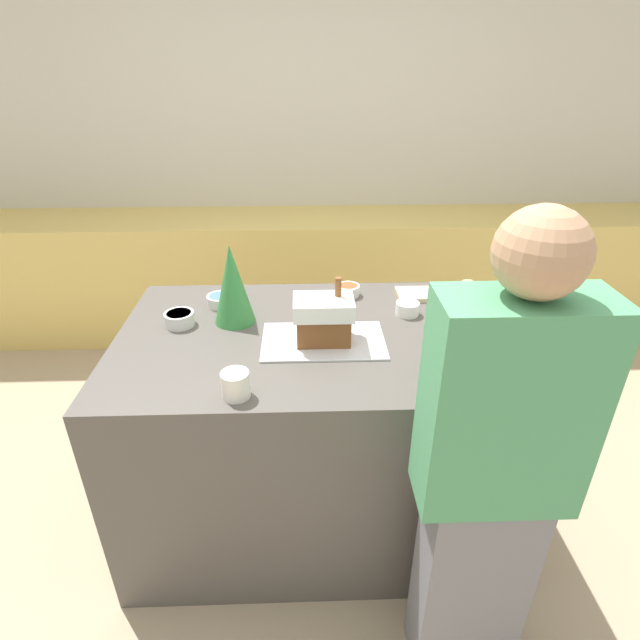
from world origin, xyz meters
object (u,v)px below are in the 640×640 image
object	(u,v)px
candy_bowl_near_tray_right	(179,318)
candy_bowl_behind_tray	(348,290)
decorative_tree	(232,285)
candy_bowl_near_tray_left	(407,308)
candy_bowl_beside_tree	(220,300)
baking_tray	(323,341)
candy_bowl_far_right	(485,324)
mug	(236,385)
person	(491,480)
candy_bowl_far_left	(444,314)
cookbook	(423,294)
gingerbread_house	(324,318)

from	to	relation	value
candy_bowl_near_tray_right	candy_bowl_behind_tray	distance (m)	0.74
decorative_tree	candy_bowl_near_tray_right	distance (m)	0.26
candy_bowl_near_tray_left	candy_bowl_beside_tree	size ratio (longest dim) A/B	0.84
candy_bowl_near_tray_right	baking_tray	bearing A→B (deg)	-15.08
candy_bowl_near_tray_left	candy_bowl_near_tray_right	xyz separation A→B (m)	(-0.93, -0.06, 0.00)
candy_bowl_far_right	mug	size ratio (longest dim) A/B	1.41
candy_bowl_near_tray_left	candy_bowl_far_right	xyz separation A→B (m)	(0.28, -0.14, -0.01)
candy_bowl_behind_tray	person	size ratio (longest dim) A/B	0.06
baking_tray	candy_bowl_near_tray_left	xyz separation A→B (m)	(0.36, 0.21, 0.03)
candy_bowl_near_tray_right	candy_bowl_far_right	world-z (taller)	candy_bowl_near_tray_right
baking_tray	candy_bowl_far_left	world-z (taller)	candy_bowl_far_left
decorative_tree	mug	world-z (taller)	decorative_tree
baking_tray	mug	size ratio (longest dim) A/B	5.11
baking_tray	candy_bowl_beside_tree	bearing A→B (deg)	142.83
baking_tray	candy_bowl_near_tray_right	size ratio (longest dim) A/B	3.91
candy_bowl_far_left	candy_bowl_beside_tree	size ratio (longest dim) A/B	0.80
candy_bowl_behind_tray	candy_bowl_beside_tree	bearing A→B (deg)	-171.64
decorative_tree	mug	bearing A→B (deg)	-83.10
candy_bowl_behind_tray	mug	world-z (taller)	mug
candy_bowl_beside_tree	person	distance (m)	1.29
candy_bowl_beside_tree	cookbook	bearing A→B (deg)	3.87
gingerbread_house	candy_bowl_far_left	size ratio (longest dim) A/B	2.66
candy_bowl_far_left	candy_bowl_near_tray_left	world-z (taller)	candy_bowl_near_tray_left
gingerbread_house	candy_bowl_far_right	xyz separation A→B (m)	(0.64, 0.08, -0.08)
candy_bowl_beside_tree	cookbook	world-z (taller)	candy_bowl_beside_tree
candy_bowl_near_tray_left	candy_bowl_near_tray_right	size ratio (longest dim) A/B	0.82
candy_bowl_near_tray_right	decorative_tree	bearing A→B (deg)	6.68
baking_tray	gingerbread_house	distance (m)	0.10
candy_bowl_behind_tray	candy_bowl_far_left	bearing A→B (deg)	-33.76
candy_bowl_near_tray_left	candy_bowl_near_tray_right	distance (m)	0.93
baking_tray	decorative_tree	size ratio (longest dim) A/B	1.42
mug	candy_bowl_near_tray_left	bearing A→B (deg)	40.02
gingerbread_house	candy_bowl_far_right	size ratio (longest dim) A/B	1.91
baking_tray	candy_bowl_beside_tree	world-z (taller)	candy_bowl_beside_tree
baking_tray	candy_bowl_beside_tree	xyz separation A→B (m)	(-0.43, 0.33, 0.02)
baking_tray	decorative_tree	bearing A→B (deg)	152.99
mug	baking_tray	bearing A→B (deg)	48.70
baking_tray	candy_bowl_near_tray_right	distance (m)	0.59
candy_bowl_near_tray_left	candy_bowl_far_right	world-z (taller)	candy_bowl_near_tray_left
baking_tray	candy_bowl_far_left	xyz separation A→B (m)	(0.50, 0.16, 0.02)
decorative_tree	candy_bowl_near_tray_right	size ratio (longest dim) A/B	2.75
candy_bowl_near_tray_left	candy_bowl_beside_tree	world-z (taller)	candy_bowl_near_tray_left
candy_bowl_far_right	candy_bowl_beside_tree	world-z (taller)	candy_bowl_beside_tree
decorative_tree	candy_bowl_behind_tray	xyz separation A→B (m)	(0.48, 0.23, -0.14)
baking_tray	candy_bowl_behind_tray	distance (m)	0.43
person	mug	bearing A→B (deg)	158.95
candy_bowl_beside_tree	cookbook	distance (m)	0.90
gingerbread_house	cookbook	world-z (taller)	gingerbread_house
baking_tray	candy_bowl_behind_tray	world-z (taller)	candy_bowl_behind_tray
gingerbread_house	cookbook	xyz separation A→B (m)	(0.46, 0.39, -0.09)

